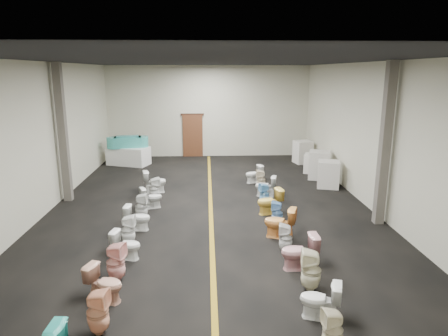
{
  "coord_description": "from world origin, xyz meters",
  "views": [
    {
      "loc": [
        -0.11,
        -12.0,
        4.21
      ],
      "look_at": [
        0.47,
        1.0,
        1.05
      ],
      "focal_mm": 32.0,
      "sensor_mm": 36.0,
      "label": 1
    }
  ],
  "objects_px": {
    "toilet_right_2": "(311,270)",
    "toilet_right_3": "(299,252)",
    "toilet_left_5": "(128,230)",
    "toilet_right_9": "(266,186)",
    "bathtub": "(128,142)",
    "toilet_left_10": "(155,182)",
    "toilet_left_3": "(116,262)",
    "toilet_left_7": "(141,206)",
    "toilet_left_4": "(126,245)",
    "toilet_right_10": "(261,180)",
    "toilet_right_1": "(320,300)",
    "toilet_right_4": "(286,238)",
    "toilet_left_6": "(138,218)",
    "toilet_left_8": "(151,198)",
    "toilet_left_2": "(105,284)",
    "toilet_right_6": "(277,213)",
    "appliance_crate_b": "(319,165)",
    "toilet_left_9": "(154,189)",
    "toilet_right_8": "(264,194)",
    "display_table": "(129,156)",
    "toilet_right_7": "(270,202)",
    "toilet_right_5": "(280,223)",
    "appliance_crate_d": "(303,152)",
    "appliance_crate_c": "(313,163)",
    "appliance_crate_a": "(328,174)",
    "toilet_left_1": "(98,312)",
    "toilet_right_11": "(254,174)",
    "toilet_right_0": "(333,330)"
  },
  "relations": [
    {
      "from": "toilet_left_8",
      "to": "toilet_left_2",
      "type": "bearing_deg",
      "value": 156.83
    },
    {
      "from": "toilet_right_5",
      "to": "toilet_right_11",
      "type": "xyz_separation_m",
      "value": [
        -0.04,
        5.27,
        -0.07
      ]
    },
    {
      "from": "toilet_left_2",
      "to": "toilet_left_9",
      "type": "height_order",
      "value": "toilet_left_9"
    },
    {
      "from": "toilet_left_1",
      "to": "toilet_right_11",
      "type": "bearing_deg",
      "value": -14.45
    },
    {
      "from": "toilet_left_2",
      "to": "toilet_left_10",
      "type": "height_order",
      "value": "toilet_left_10"
    },
    {
      "from": "toilet_left_8",
      "to": "toilet_right_4",
      "type": "bearing_deg",
      "value": -153.77
    },
    {
      "from": "toilet_left_6",
      "to": "toilet_right_9",
      "type": "relative_size",
      "value": 0.96
    },
    {
      "from": "toilet_right_11",
      "to": "toilet_right_0",
      "type": "bearing_deg",
      "value": -19.14
    },
    {
      "from": "toilet_left_4",
      "to": "toilet_right_10",
      "type": "distance_m",
      "value": 6.62
    },
    {
      "from": "toilet_left_9",
      "to": "toilet_right_8",
      "type": "relative_size",
      "value": 1.1
    },
    {
      "from": "toilet_left_5",
      "to": "toilet_right_9",
      "type": "height_order",
      "value": "toilet_left_5"
    },
    {
      "from": "toilet_left_3",
      "to": "toilet_left_7",
      "type": "relative_size",
      "value": 1.08
    },
    {
      "from": "toilet_left_1",
      "to": "toilet_right_5",
      "type": "bearing_deg",
      "value": -36.91
    },
    {
      "from": "toilet_left_4",
      "to": "toilet_left_6",
      "type": "bearing_deg",
      "value": 11.98
    },
    {
      "from": "appliance_crate_a",
      "to": "toilet_left_7",
      "type": "xyz_separation_m",
      "value": [
        -6.43,
        -3.04,
        -0.11
      ]
    },
    {
      "from": "toilet_left_4",
      "to": "toilet_right_4",
      "type": "bearing_deg",
      "value": -75.76
    },
    {
      "from": "toilet_left_5",
      "to": "toilet_left_8",
      "type": "xyz_separation_m",
      "value": [
        0.21,
        2.73,
        -0.04
      ]
    },
    {
      "from": "toilet_right_7",
      "to": "toilet_left_7",
      "type": "bearing_deg",
      "value": -98.45
    },
    {
      "from": "appliance_crate_b",
      "to": "toilet_right_10",
      "type": "xyz_separation_m",
      "value": [
        -2.54,
        -1.42,
        -0.19
      ]
    },
    {
      "from": "toilet_left_10",
      "to": "toilet_right_9",
      "type": "distance_m",
      "value": 3.91
    },
    {
      "from": "toilet_left_5",
      "to": "toilet_left_6",
      "type": "height_order",
      "value": "toilet_left_5"
    },
    {
      "from": "appliance_crate_c",
      "to": "toilet_right_6",
      "type": "xyz_separation_m",
      "value": [
        -2.55,
        -5.87,
        -0.05
      ]
    },
    {
      "from": "toilet_left_10",
      "to": "toilet_left_6",
      "type": "bearing_deg",
      "value": 166.26
    },
    {
      "from": "toilet_right_6",
      "to": "toilet_right_3",
      "type": "bearing_deg",
      "value": 15.55
    },
    {
      "from": "appliance_crate_c",
      "to": "display_table",
      "type": "bearing_deg",
      "value": 167.19
    },
    {
      "from": "toilet_right_2",
      "to": "toilet_right_3",
      "type": "bearing_deg",
      "value": -167.76
    },
    {
      "from": "appliance_crate_a",
      "to": "appliance_crate_c",
      "type": "bearing_deg",
      "value": 90.0
    },
    {
      "from": "toilet_right_1",
      "to": "toilet_right_6",
      "type": "height_order",
      "value": "toilet_right_1"
    },
    {
      "from": "display_table",
      "to": "toilet_left_10",
      "type": "relative_size",
      "value": 2.29
    },
    {
      "from": "toilet_left_8",
      "to": "toilet_right_9",
      "type": "distance_m",
      "value": 3.92
    },
    {
      "from": "toilet_left_2",
      "to": "toilet_right_9",
      "type": "relative_size",
      "value": 0.98
    },
    {
      "from": "bathtub",
      "to": "toilet_left_8",
      "type": "xyz_separation_m",
      "value": [
        1.85,
        -6.13,
        -0.73
      ]
    },
    {
      "from": "appliance_crate_c",
      "to": "toilet_right_0",
      "type": "bearing_deg",
      "value": -103.25
    },
    {
      "from": "toilet_left_4",
      "to": "toilet_right_3",
      "type": "height_order",
      "value": "toilet_right_3"
    },
    {
      "from": "appliance_crate_c",
      "to": "appliance_crate_d",
      "type": "height_order",
      "value": "appliance_crate_d"
    },
    {
      "from": "toilet_right_0",
      "to": "toilet_left_6",
      "type": "bearing_deg",
      "value": -148.0
    },
    {
      "from": "toilet_left_2",
      "to": "toilet_left_9",
      "type": "distance_m",
      "value": 6.08
    },
    {
      "from": "toilet_left_4",
      "to": "toilet_left_7",
      "type": "relative_size",
      "value": 0.88
    },
    {
      "from": "toilet_left_2",
      "to": "toilet_right_6",
      "type": "bearing_deg",
      "value": -27.4
    },
    {
      "from": "toilet_left_8",
      "to": "toilet_right_3",
      "type": "xyz_separation_m",
      "value": [
        3.74,
        -4.18,
        0.06
      ]
    },
    {
      "from": "toilet_left_9",
      "to": "appliance_crate_d",
      "type": "bearing_deg",
      "value": -67.44
    },
    {
      "from": "display_table",
      "to": "toilet_right_10",
      "type": "relative_size",
      "value": 2.52
    },
    {
      "from": "appliance_crate_d",
      "to": "toilet_right_8",
      "type": "bearing_deg",
      "value": -114.27
    },
    {
      "from": "bathtub",
      "to": "toilet_right_3",
      "type": "bearing_deg",
      "value": -71.28
    },
    {
      "from": "toilet_right_6",
      "to": "toilet_right_1",
      "type": "bearing_deg",
      "value": 14.65
    },
    {
      "from": "toilet_left_2",
      "to": "toilet_right_5",
      "type": "xyz_separation_m",
      "value": [
        3.8,
        2.78,
        0.06
      ]
    },
    {
      "from": "toilet_left_4",
      "to": "toilet_right_2",
      "type": "xyz_separation_m",
      "value": [
        3.88,
        -1.54,
        0.09
      ]
    },
    {
      "from": "bathtub",
      "to": "toilet_left_10",
      "type": "xyz_separation_m",
      "value": [
        1.76,
        -4.48,
        -0.67
      ]
    },
    {
      "from": "toilet_right_6",
      "to": "toilet_right_7",
      "type": "height_order",
      "value": "toilet_right_7"
    },
    {
      "from": "toilet_right_1",
      "to": "toilet_right_4",
      "type": "height_order",
      "value": "toilet_right_1"
    }
  ]
}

